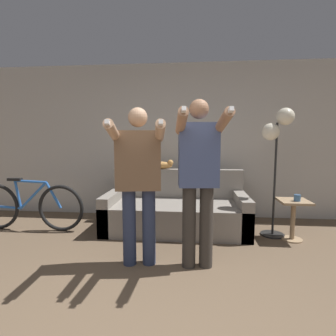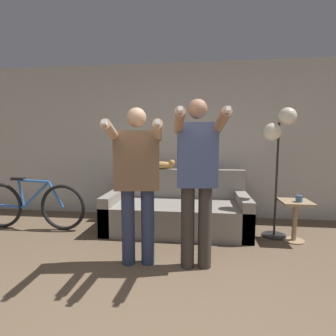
{
  "view_description": "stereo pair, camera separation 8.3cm",
  "coord_description": "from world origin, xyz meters",
  "px_view_note": "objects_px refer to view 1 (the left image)",
  "views": [
    {
      "loc": [
        0.25,
        -1.32,
        1.33
      ],
      "look_at": [
        -0.06,
        1.88,
        0.98
      ],
      "focal_mm": 28.0,
      "sensor_mm": 36.0,
      "label": 1
    },
    {
      "loc": [
        0.33,
        -1.31,
        1.33
      ],
      "look_at": [
        -0.06,
        1.88,
        0.98
      ],
      "focal_mm": 28.0,
      "sensor_mm": 36.0,
      "label": 2
    }
  ],
  "objects_px": {
    "cup": "(297,198)",
    "cat": "(160,165)",
    "couch": "(176,211)",
    "person_right": "(199,173)",
    "person_left": "(138,175)",
    "floor_lamp": "(277,135)",
    "bicycle": "(29,206)",
    "side_table": "(293,212)"
  },
  "relations": [
    {
      "from": "person_left",
      "to": "cup",
      "type": "relative_size",
      "value": 19.7
    },
    {
      "from": "couch",
      "to": "bicycle",
      "type": "xyz_separation_m",
      "value": [
        -2.15,
        -0.25,
        0.09
      ]
    },
    {
      "from": "couch",
      "to": "bicycle",
      "type": "bearing_deg",
      "value": -173.33
    },
    {
      "from": "couch",
      "to": "cat",
      "type": "height_order",
      "value": "cat"
    },
    {
      "from": "side_table",
      "to": "person_left",
      "type": "bearing_deg",
      "value": -155.15
    },
    {
      "from": "cat",
      "to": "bicycle",
      "type": "relative_size",
      "value": 0.32
    },
    {
      "from": "person_right",
      "to": "floor_lamp",
      "type": "distance_m",
      "value": 1.53
    },
    {
      "from": "cat",
      "to": "side_table",
      "type": "bearing_deg",
      "value": -19.05
    },
    {
      "from": "person_right",
      "to": "cup",
      "type": "height_order",
      "value": "person_right"
    },
    {
      "from": "bicycle",
      "to": "side_table",
      "type": "bearing_deg",
      "value": -0.54
    },
    {
      "from": "cat",
      "to": "floor_lamp",
      "type": "height_order",
      "value": "floor_lamp"
    },
    {
      "from": "person_left",
      "to": "cup",
      "type": "height_order",
      "value": "person_left"
    },
    {
      "from": "couch",
      "to": "floor_lamp",
      "type": "distance_m",
      "value": 1.77
    },
    {
      "from": "floor_lamp",
      "to": "side_table",
      "type": "distance_m",
      "value": 1.04
    },
    {
      "from": "couch",
      "to": "person_right",
      "type": "height_order",
      "value": "person_right"
    },
    {
      "from": "couch",
      "to": "person_left",
      "type": "height_order",
      "value": "person_left"
    },
    {
      "from": "floor_lamp",
      "to": "cup",
      "type": "relative_size",
      "value": 20.84
    },
    {
      "from": "person_right",
      "to": "floor_lamp",
      "type": "height_order",
      "value": "floor_lamp"
    },
    {
      "from": "person_left",
      "to": "side_table",
      "type": "distance_m",
      "value": 2.16
    },
    {
      "from": "person_left",
      "to": "cat",
      "type": "relative_size",
      "value": 3.09
    },
    {
      "from": "side_table",
      "to": "bicycle",
      "type": "height_order",
      "value": "bicycle"
    },
    {
      "from": "couch",
      "to": "side_table",
      "type": "xyz_separation_m",
      "value": [
        1.57,
        -0.29,
        0.11
      ]
    },
    {
      "from": "person_right",
      "to": "side_table",
      "type": "relative_size",
      "value": 3.2
    },
    {
      "from": "cat",
      "to": "person_left",
      "type": "bearing_deg",
      "value": -91.57
    },
    {
      "from": "couch",
      "to": "floor_lamp",
      "type": "relative_size",
      "value": 1.17
    },
    {
      "from": "person_left",
      "to": "cat",
      "type": "bearing_deg",
      "value": 79.76
    },
    {
      "from": "person_left",
      "to": "couch",
      "type": "bearing_deg",
      "value": 66.12
    },
    {
      "from": "cup",
      "to": "cat",
      "type": "bearing_deg",
      "value": 159.77
    },
    {
      "from": "person_left",
      "to": "cat",
      "type": "height_order",
      "value": "person_left"
    },
    {
      "from": "side_table",
      "to": "bicycle",
      "type": "xyz_separation_m",
      "value": [
        -3.72,
        0.03,
        -0.02
      ]
    },
    {
      "from": "person_right",
      "to": "cat",
      "type": "bearing_deg",
      "value": 104.55
    },
    {
      "from": "floor_lamp",
      "to": "cup",
      "type": "bearing_deg",
      "value": -42.69
    },
    {
      "from": "floor_lamp",
      "to": "person_left",
      "type": "bearing_deg",
      "value": -148.68
    },
    {
      "from": "couch",
      "to": "cat",
      "type": "bearing_deg",
      "value": 128.01
    },
    {
      "from": "floor_lamp",
      "to": "bicycle",
      "type": "relative_size",
      "value": 1.05
    },
    {
      "from": "person_left",
      "to": "person_right",
      "type": "height_order",
      "value": "person_right"
    },
    {
      "from": "person_right",
      "to": "cat",
      "type": "height_order",
      "value": "person_right"
    },
    {
      "from": "person_left",
      "to": "cup",
      "type": "bearing_deg",
      "value": 14.69
    },
    {
      "from": "cup",
      "to": "side_table",
      "type": "bearing_deg",
      "value": 112.14
    },
    {
      "from": "couch",
      "to": "person_right",
      "type": "xyz_separation_m",
      "value": [
        0.3,
        -1.16,
        0.73
      ]
    },
    {
      "from": "floor_lamp",
      "to": "couch",
      "type": "bearing_deg",
      "value": 174.43
    },
    {
      "from": "bicycle",
      "to": "couch",
      "type": "bearing_deg",
      "value": 6.67
    }
  ]
}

